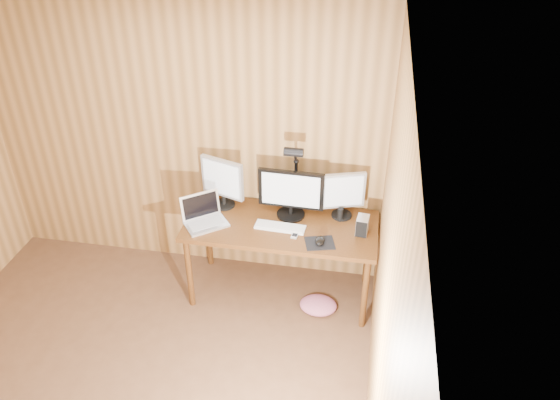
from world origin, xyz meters
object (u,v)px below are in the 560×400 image
(keyboard, at_px, (280,227))
(mouse, at_px, (320,241))
(desk, at_px, (282,231))
(desk_lamp, at_px, (295,168))
(phone, at_px, (295,235))
(monitor_right, at_px, (343,194))
(speaker, at_px, (340,215))
(hard_drive, at_px, (362,225))
(monitor_center, at_px, (291,193))
(laptop, at_px, (204,216))
(monitor_left, at_px, (223,181))

(keyboard, distance_m, mouse, 0.38)
(desk, bearing_deg, desk_lamp, 63.75)
(keyboard, xyz_separation_m, phone, (0.14, -0.08, -0.00))
(desk, xyz_separation_m, monitor_right, (0.49, 0.13, 0.34))
(mouse, bearing_deg, monitor_right, 44.25)
(desk, xyz_separation_m, speaker, (0.48, 0.07, 0.18))
(desk, bearing_deg, hard_drive, -6.80)
(monitor_center, bearing_deg, hard_drive, -11.89)
(monitor_center, height_order, monitor_right, monitor_center)
(desk_lamp, bearing_deg, laptop, -140.71)
(desk, xyz_separation_m, desk_lamp, (0.07, 0.15, 0.54))
(monitor_center, bearing_deg, desk_lamp, 81.14)
(monitor_center, height_order, keyboard, monitor_center)
(monitor_right, bearing_deg, speaker, -116.21)
(laptop, height_order, speaker, laptop)
(monitor_right, xyz_separation_m, mouse, (-0.14, -0.41, -0.20))
(monitor_center, relative_size, keyboard, 1.31)
(monitor_right, relative_size, mouse, 3.52)
(mouse, relative_size, hard_drive, 0.79)
(desk, bearing_deg, speaker, 8.22)
(laptop, xyz_separation_m, speaker, (1.12, 0.22, -0.00))
(hard_drive, height_order, phone, hard_drive)
(monitor_left, bearing_deg, monitor_center, 13.92)
(laptop, relative_size, phone, 4.02)
(hard_drive, distance_m, desk_lamp, 0.73)
(mouse, relative_size, phone, 1.12)
(mouse, bearing_deg, phone, 134.70)
(monitor_right, xyz_separation_m, desk_lamp, (-0.41, 0.02, 0.20))
(phone, bearing_deg, monitor_center, 114.58)
(hard_drive, relative_size, phone, 1.41)
(desk, bearing_deg, monitor_left, 167.34)
(speaker, bearing_deg, monitor_center, 179.93)
(keyboard, height_order, mouse, mouse)
(desk, distance_m, laptop, 0.68)
(desk, relative_size, monitor_left, 3.52)
(mouse, height_order, phone, mouse)
(monitor_left, bearing_deg, desk, 6.23)
(monitor_left, relative_size, monitor_right, 1.10)
(speaker, bearing_deg, mouse, -110.53)
(monitor_right, xyz_separation_m, phone, (-0.35, -0.35, -0.22))
(monitor_center, distance_m, laptop, 0.75)
(monitor_center, distance_m, desk_lamp, 0.21)
(speaker, distance_m, desk_lamp, 0.55)
(phone, bearing_deg, keyboard, 157.36)
(phone, relative_size, desk_lamp, 0.15)
(phone, distance_m, speaker, 0.44)
(keyboard, bearing_deg, monitor_center, 77.02)
(monitor_center, height_order, speaker, monitor_center)
(desk, relative_size, laptop, 3.78)
(monitor_left, bearing_deg, phone, -7.09)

